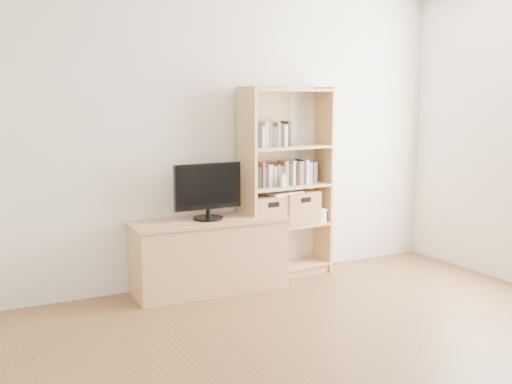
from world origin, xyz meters
TOP-DOWN VIEW (x-y plane):
  - back_wall at (0.00, 2.50)m, footprint 4.50×0.02m
  - tv_stand at (-0.24, 2.26)m, footprint 1.32×0.53m
  - bookshelf at (0.58, 2.35)m, footprint 0.89×0.38m
  - television at (-0.24, 2.26)m, footprint 0.60×0.07m
  - books_row_mid at (0.57, 2.36)m, footprint 0.78×0.22m
  - books_row_upper at (0.38, 2.35)m, footprint 0.38×0.17m
  - baby_monitor at (0.49, 2.24)m, footprint 0.05×0.04m
  - basket_left at (0.35, 2.32)m, footprint 0.37×0.31m
  - basket_right at (0.68, 2.35)m, footprint 0.40×0.35m
  - laptop at (0.53, 2.32)m, footprint 0.35×0.27m
  - magazine_stack at (0.88, 2.37)m, footprint 0.17×0.24m

SIDE VIEW (x-z plane):
  - tv_stand at x=-0.24m, z-range 0.00..0.60m
  - magazine_stack at x=0.88m, z-range 0.48..0.59m
  - basket_left at x=0.35m, z-range 0.48..0.77m
  - basket_right at x=0.68m, z-range 0.48..0.79m
  - laptop at x=0.53m, z-range 0.77..0.80m
  - television at x=-0.24m, z-range 0.62..1.10m
  - bookshelf at x=0.58m, z-range 0.00..1.74m
  - baby_monitor at x=0.49m, z-range 0.85..0.95m
  - books_row_mid at x=0.57m, z-range 0.85..1.06m
  - back_wall at x=0.00m, z-range 0.00..2.60m
  - books_row_upper at x=0.38m, z-range 1.21..1.40m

